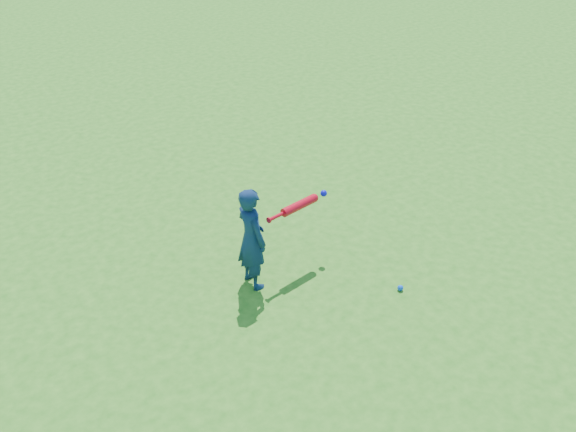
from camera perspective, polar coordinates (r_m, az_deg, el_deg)
The scene contains 4 objects.
ground at distance 6.69m, azimuth -9.02°, elevation -7.15°, with size 80.00×80.00×0.00m, color #2D751B.
child at distance 6.47m, azimuth -3.26°, elevation -1.98°, with size 0.42×0.27×1.14m, color #10264E.
ground_ball_blue at distance 6.78m, azimuth 9.95°, elevation -6.31°, with size 0.06×0.06×0.06m, color blue.
bat_swing at distance 6.70m, azimuth 1.22°, elevation 1.06°, with size 0.82×0.23×0.09m.
Camera 1 is at (-1.74, -4.88, 4.23)m, focal length 40.00 mm.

